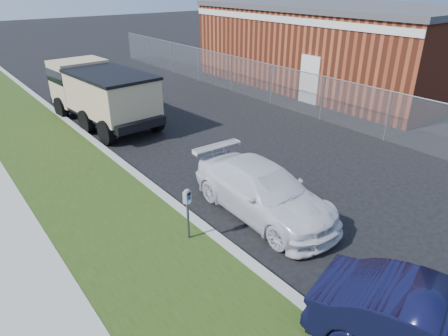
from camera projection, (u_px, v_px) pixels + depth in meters
ground at (288, 201)px, 10.62m from camera, size 120.00×120.00×0.00m
streetside at (50, 239)px, 8.96m from camera, size 6.12×50.00×0.15m
chainlink_fence at (272, 77)px, 18.39m from camera, size 0.06×30.06×30.00m
brick_building at (339, 43)px, 22.04m from camera, size 9.20×14.20×4.17m
parking_meter at (187, 203)px, 8.52m from camera, size 0.19×0.16×1.23m
white_wagon at (263, 191)px, 9.83m from camera, size 1.84×4.31×1.24m
dump_truck at (100, 92)px, 15.89m from camera, size 2.73×5.97×2.27m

